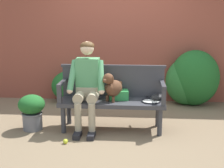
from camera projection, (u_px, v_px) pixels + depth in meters
name	position (u px, v px, depth m)	size (l,w,h in m)	color
ground_plane	(112.00, 129.00, 4.58)	(40.00, 40.00, 0.00)	#7A664C
brick_garden_fence	(119.00, 38.00, 6.00)	(8.00, 0.30, 2.51)	brown
hedge_bush_far_right	(187.00, 81.00, 5.74)	(0.83, 0.64, 0.92)	#286B2D
hedge_bush_far_left	(72.00, 86.00, 5.94)	(0.82, 0.57, 0.64)	#1E5B23
hedge_bush_mid_left	(194.00, 78.00, 5.70)	(0.93, 0.70, 1.06)	#1E5B23
garden_bench	(112.00, 104.00, 4.49)	(1.57, 0.50, 0.46)	#38383D
bench_backrest	(113.00, 81.00, 4.63)	(1.61, 0.06, 0.50)	#38383D
bench_armrest_left_end	(61.00, 88.00, 4.40)	(0.06, 0.50, 0.28)	#38383D
bench_armrest_right_end	(163.00, 90.00, 4.29)	(0.06, 0.50, 0.28)	#38383D
person_seated	(87.00, 82.00, 4.43)	(0.56, 0.65, 1.33)	black
dog_on_bench	(113.00, 87.00, 4.40)	(0.34, 0.41, 0.43)	brown
tennis_racket	(150.00, 101.00, 4.43)	(0.34, 0.58, 0.03)	black
baseball_glove	(158.00, 97.00, 4.49)	(0.22, 0.17, 0.09)	black
sports_bag	(119.00, 95.00, 4.52)	(0.28, 0.20, 0.14)	#2D8E42
tennis_ball	(65.00, 141.00, 4.06)	(0.07, 0.07, 0.07)	#CCDB33
potted_plant	(32.00, 110.00, 4.51)	(0.40, 0.40, 0.54)	slate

